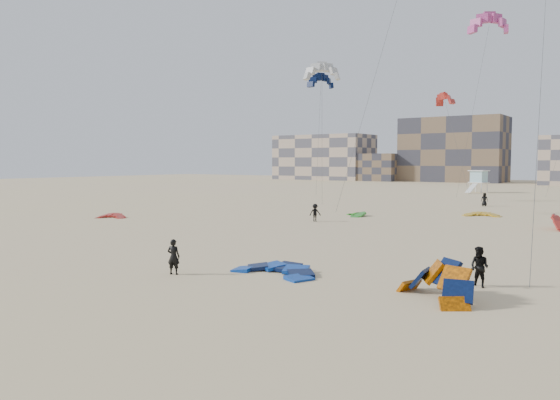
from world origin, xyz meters
The scene contains 18 objects.
ground centered at (0.00, 0.00, 0.00)m, with size 320.00×320.00×0.00m, color #CEB18A.
kite_ground_blue centered at (2.21, 1.14, 0.00)m, with size 4.21×4.38×0.71m, color #133EBF, non-canonical shape.
kite_ground_orange centered at (10.64, 0.70, 0.00)m, with size 3.97×2.96×2.63m, color #FE7300, non-canonical shape.
kite_ground_red centered at (-27.45, 14.10, 0.00)m, with size 2.84×2.95×0.80m, color #BA3817, non-canonical shape.
kite_ground_green centered at (-7.95, 30.06, 0.00)m, with size 2.88×2.99×0.84m, color green, non-canonical shape.
kite_ground_yellow centered at (3.01, 37.47, 0.00)m, with size 3.41×3.55×0.67m, color gold, non-canonical shape.
kitesurfer_main centered at (-1.94, -1.96, 0.90)m, with size 0.66×0.43×1.81m, color black.
kitesurfer_b centered at (11.56, 3.98, 0.93)m, with size 0.90×0.70×1.86m, color black.
kitesurfer_c centered at (-8.72, 23.12, 0.85)m, with size 1.09×0.63×1.69m, color black.
kitesurfer_e centered at (-0.14, 50.84, 0.86)m, with size 0.84×0.54×1.71m, color black.
kite_fly_grey centered at (-11.96, 29.78, 15.17)m, with size 5.19×5.22×15.65m.
kite_fly_pink centered at (1.45, 44.63, 21.31)m, with size 7.67×7.49×21.62m.
kite_fly_navy centered at (-22.08, 46.73, 17.02)m, with size 5.15×6.16×17.27m.
kite_fly_red centered at (-7.48, 56.78, 14.47)m, with size 6.52×4.94×14.93m.
lifeguard_tower_far centered at (-9.05, 81.72, 2.04)m, with size 3.46×5.94×4.11m.
condo_west_a centered at (-70.00, 130.00, 7.00)m, with size 30.00×15.00×14.00m, color tan.
condo_west_b centered at (-30.00, 134.00, 9.00)m, with size 28.00×14.00×18.00m, color brown.
condo_fill_left centered at (-50.00, 128.00, 4.00)m, with size 12.00×10.00×8.00m, color brown.
Camera 1 is at (18.09, -21.33, 5.72)m, focal length 35.00 mm.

